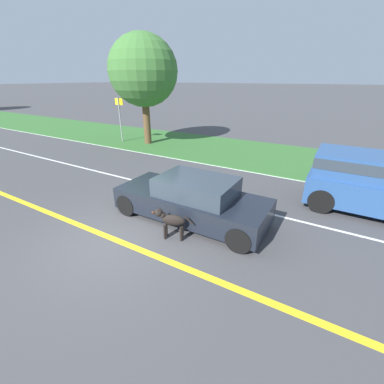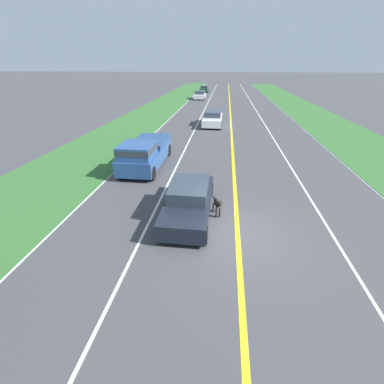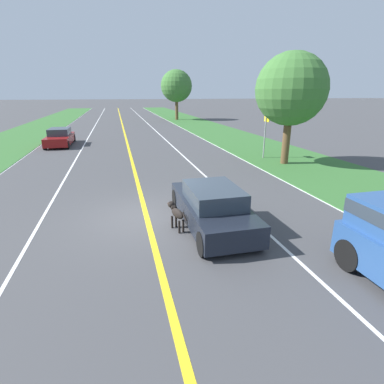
# 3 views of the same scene
# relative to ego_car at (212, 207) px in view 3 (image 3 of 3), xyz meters

# --- Properties ---
(ground_plane) EXTENTS (400.00, 400.00, 0.00)m
(ground_plane) POSITION_rel_ego_car_xyz_m (-2.00, 1.19, -0.64)
(ground_plane) COLOR #424244
(centre_divider_line) EXTENTS (0.18, 160.00, 0.01)m
(centre_divider_line) POSITION_rel_ego_car_xyz_m (-2.00, 1.19, -0.63)
(centre_divider_line) COLOR yellow
(centre_divider_line) RESTS_ON ground
(lane_edge_line_right) EXTENTS (0.14, 160.00, 0.01)m
(lane_edge_line_right) POSITION_rel_ego_car_xyz_m (5.00, 1.19, -0.63)
(lane_edge_line_right) COLOR white
(lane_edge_line_right) RESTS_ON ground
(lane_dash_same_dir) EXTENTS (0.10, 160.00, 0.01)m
(lane_dash_same_dir) POSITION_rel_ego_car_xyz_m (1.50, 1.19, -0.63)
(lane_dash_same_dir) COLOR white
(lane_dash_same_dir) RESTS_ON ground
(lane_dash_oncoming) EXTENTS (0.10, 160.00, 0.01)m
(lane_dash_oncoming) POSITION_rel_ego_car_xyz_m (-5.50, 1.19, -0.63)
(lane_dash_oncoming) COLOR white
(lane_dash_oncoming) RESTS_ON ground
(grass_verge_right) EXTENTS (6.00, 160.00, 0.03)m
(grass_verge_right) POSITION_rel_ego_car_xyz_m (8.00, 1.19, -0.62)
(grass_verge_right) COLOR #33662D
(grass_verge_right) RESTS_ON ground
(ego_car) EXTENTS (1.81, 4.54, 1.35)m
(ego_car) POSITION_rel_ego_car_xyz_m (0.00, 0.00, 0.00)
(ego_car) COLOR black
(ego_car) RESTS_ON ground
(dog) EXTENTS (0.46, 1.08, 0.87)m
(dog) POSITION_rel_ego_car_xyz_m (-1.17, -0.03, -0.08)
(dog) COLOR black
(dog) RESTS_ON ground
(oncoming_car) EXTENTS (1.83, 4.77, 1.35)m
(oncoming_car) POSITION_rel_ego_car_xyz_m (-7.34, 17.98, -0.01)
(oncoming_car) COLOR maroon
(oncoming_car) RESTS_ON ground
(roadside_tree_right_near) EXTENTS (4.05, 4.05, 6.32)m
(roadside_tree_right_near) POSITION_rel_ego_car_xyz_m (6.96, 7.43, 3.64)
(roadside_tree_right_near) COLOR brown
(roadside_tree_right_near) RESTS_ON ground
(roadside_tree_right_far) EXTENTS (4.81, 4.81, 7.50)m
(roadside_tree_right_far) POSITION_rel_ego_car_xyz_m (6.65, 39.44, 4.44)
(roadside_tree_right_far) COLOR brown
(roadside_tree_right_far) RESTS_ON ground
(street_sign) EXTENTS (0.11, 0.64, 2.80)m
(street_sign) POSITION_rel_ego_car_xyz_m (6.50, 9.23, 1.11)
(street_sign) COLOR gray
(street_sign) RESTS_ON ground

